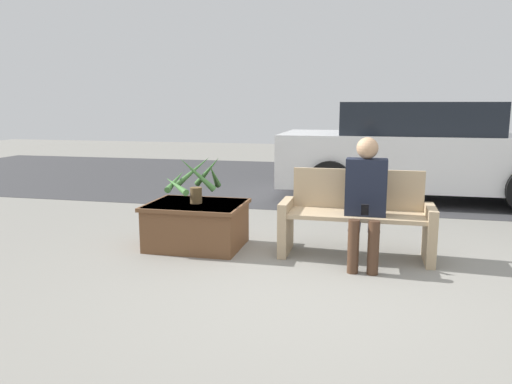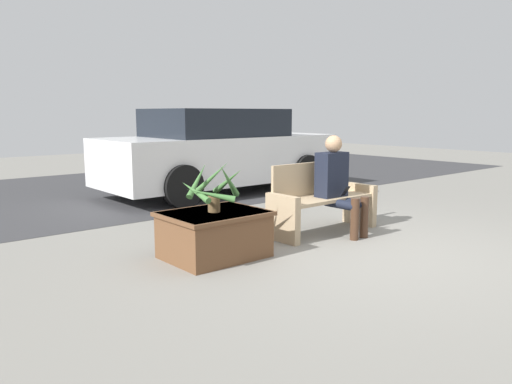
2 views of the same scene
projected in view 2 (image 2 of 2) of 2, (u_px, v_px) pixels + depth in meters
name	position (u px, v px, depth m)	size (l,w,h in m)	color
ground_plane	(372.00, 251.00, 5.42)	(30.00, 30.00, 0.00)	gray
road_surface	(126.00, 188.00, 9.92)	(20.00, 6.00, 0.01)	#38383A
bench	(321.00, 200.00, 6.26)	(1.51, 0.50, 0.87)	tan
person_seated	(337.00, 181.00, 6.13)	(0.39, 0.61, 1.22)	black
planter_box	(214.00, 233.00, 5.16)	(1.02, 0.82, 0.48)	brown
potted_plant	(212.00, 187.00, 5.08)	(0.63, 0.65, 0.53)	brown
parked_car	(219.00, 151.00, 9.33)	(4.49, 1.98, 1.56)	silver
bollard_post	(341.00, 173.00, 8.91)	(0.12, 0.12, 0.81)	black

